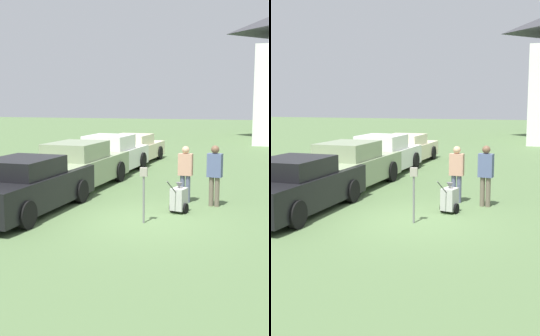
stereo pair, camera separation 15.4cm
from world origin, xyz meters
The scene contains 9 objects.
ground_plane centered at (0.00, 0.00, 0.00)m, with size 120.00×120.00×0.00m, color #4C663D.
parked_car_black centered at (-3.19, 0.01, 0.72)m, with size 2.16×5.02×1.52m.
parked_car_sage centered at (-3.19, 3.69, 0.75)m, with size 2.19×5.37×1.62m.
parked_car_white centered at (-3.19, 7.16, 0.74)m, with size 2.24×4.71×1.60m.
parked_car_cream centered at (-3.19, 10.57, 0.65)m, with size 2.22×5.04×1.38m.
parking_meter centered at (0.18, -0.23, 0.98)m, with size 0.18×0.09×1.41m.
person_worker centered at (0.78, 2.42, 0.97)m, with size 0.43×0.25×1.70m.
person_supervisor centered at (1.68, 2.12, 1.02)m, with size 0.45×0.29×1.78m.
equipment_cart centered at (0.84, 1.07, 0.39)m, with size 0.52×1.00×1.00m.
Camera 2 is at (3.21, -11.26, 3.10)m, focal length 50.00 mm.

